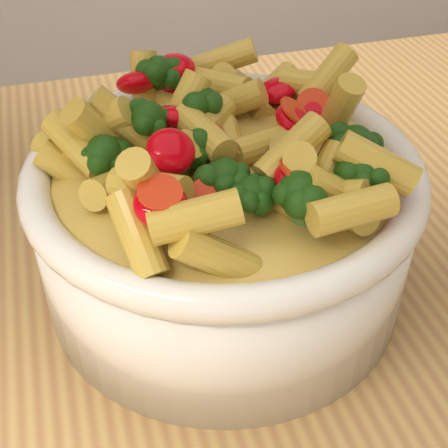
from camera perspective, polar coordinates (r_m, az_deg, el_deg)
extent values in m
cube|color=tan|center=(0.48, -13.47, -10.34)|extent=(1.20, 0.80, 0.04)
cylinder|color=tan|center=(1.17, 16.00, -6.40)|extent=(0.05, 0.05, 0.86)
cylinder|color=white|center=(0.45, 0.00, -0.51)|extent=(0.26, 0.26, 0.10)
ellipsoid|color=white|center=(0.47, 0.00, -3.54)|extent=(0.24, 0.24, 0.04)
torus|color=white|center=(0.42, 0.00, 4.97)|extent=(0.27, 0.27, 0.02)
ellipsoid|color=#F1D652|center=(0.42, 0.00, 4.97)|extent=(0.23, 0.23, 0.03)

